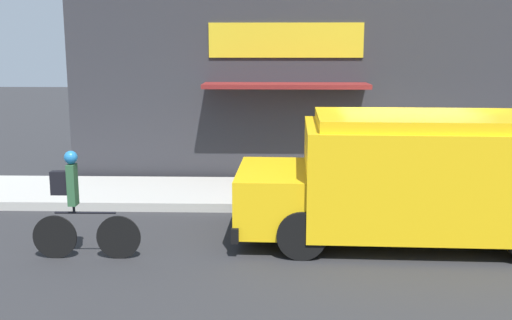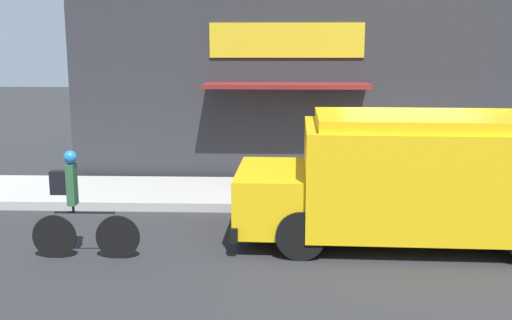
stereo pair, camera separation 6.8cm
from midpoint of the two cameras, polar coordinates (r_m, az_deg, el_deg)
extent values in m
plane|color=#2B2B2D|center=(12.07, 13.73, -5.04)|extent=(70.00, 70.00, 0.00)
cube|color=#ADAAA3|center=(13.19, 12.68, -3.22)|extent=(28.00, 2.42, 0.18)
cube|color=#2D2D33|center=(14.28, 12.01, 8.49)|extent=(14.79, 0.18, 5.41)
cube|color=gold|center=(13.94, 2.72, 11.33)|extent=(3.53, 0.05, 0.79)
cube|color=maroon|center=(13.52, 2.72, 7.09)|extent=(3.71, 0.94, 0.10)
cube|color=yellow|center=(10.37, 16.96, -1.47)|extent=(4.53, 2.48, 1.69)
cube|color=yellow|center=(10.18, 1.31, -3.42)|extent=(1.20, 2.19, 0.93)
cube|color=yellow|center=(10.22, 17.25, 3.65)|extent=(4.17, 2.28, 0.18)
cube|color=black|center=(10.31, -1.63, -5.34)|extent=(0.19, 2.30, 0.24)
cube|color=red|center=(11.52, 9.43, 0.50)|extent=(0.04, 0.44, 0.44)
cylinder|color=black|center=(11.24, 4.05, -3.90)|extent=(0.77, 0.28, 0.76)
cylinder|color=black|center=(9.30, 4.14, -7.09)|extent=(0.77, 0.28, 0.76)
cylinder|color=black|center=(11.80, 21.18, -3.92)|extent=(0.77, 0.28, 0.76)
cylinder|color=black|center=(9.53, -13.16, -7.18)|extent=(0.68, 0.05, 0.68)
cylinder|color=black|center=(9.81, -18.79, -6.95)|extent=(0.68, 0.05, 0.68)
cylinder|color=black|center=(9.55, -16.14, -4.84)|extent=(0.94, 0.05, 0.04)
cylinder|color=black|center=(9.58, -17.15, -4.47)|extent=(0.04, 0.04, 0.12)
cube|color=#2D5B38|center=(9.49, -17.28, -2.27)|extent=(0.12, 0.20, 0.63)
sphere|color=#2375B7|center=(9.41, -17.42, 0.24)|extent=(0.20, 0.20, 0.20)
cube|color=black|center=(9.55, -18.37, -2.08)|extent=(0.26, 0.14, 0.36)
cylinder|color=#38383D|center=(13.61, 14.07, -0.82)|extent=(0.56, 0.56, 0.76)
cylinder|color=black|center=(13.53, 14.15, 0.84)|extent=(0.57, 0.57, 0.04)
camera|label=1|loc=(0.03, -90.17, -0.03)|focal=42.00mm
camera|label=2|loc=(0.03, 89.83, 0.03)|focal=42.00mm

